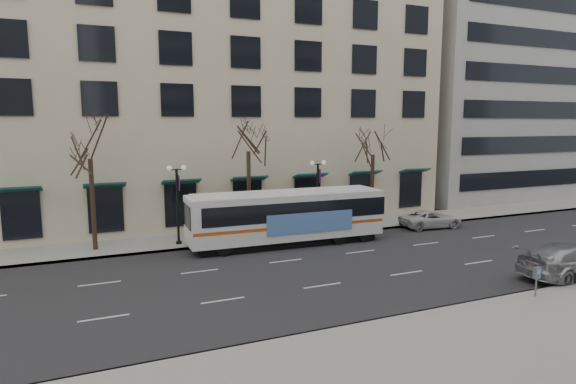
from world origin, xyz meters
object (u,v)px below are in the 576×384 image
tree_far_left (89,143)px  lamp_post_right (318,192)px  tree_far_mid (248,137)px  city_bus (288,216)px  silver_car (572,260)px  white_pickup (431,219)px  tree_far_right (373,142)px  lamp_post_left (178,201)px  pay_station (537,275)px

tree_far_left → lamp_post_right: 15.48m
tree_far_mid → lamp_post_right: size_ratio=1.64×
city_bus → silver_car: size_ratio=2.12×
white_pickup → tree_far_right: bearing=59.6°
lamp_post_left → lamp_post_right: (10.00, 0.00, 0.00)m
tree_far_mid → white_pickup: tree_far_mid is taller
silver_car → pay_station: size_ratio=4.53×
silver_car → white_pickup: (1.19, 12.36, -0.23)m
lamp_post_left → lamp_post_right: bearing=0.0°
tree_far_left → lamp_post_right: (15.01, -0.60, -3.75)m
white_pickup → tree_far_left: bearing=89.2°
tree_far_right → lamp_post_right: size_ratio=1.55×
tree_far_right → lamp_post_right: 6.11m
silver_car → pay_station: bearing=109.9°
silver_car → lamp_post_left: bearing=51.1°
tree_far_right → city_bus: tree_far_right is taller
tree_far_mid → pay_station: size_ratio=6.35×
city_bus → silver_car: (10.75, -11.96, -1.02)m
tree_far_mid → lamp_post_left: tree_far_mid is taller
city_bus → white_pickup: (11.94, 0.41, -1.25)m
city_bus → white_pickup: 12.01m
pay_station → lamp_post_right: bearing=106.7°
tree_far_mid → tree_far_right: bearing=-0.0°
lamp_post_right → tree_far_left: bearing=177.7°
lamp_post_left → tree_far_right: bearing=2.3°
tree_far_right → pay_station: size_ratio=5.99×
white_pickup → pay_station: 15.02m
lamp_post_left → pay_station: (12.96, -15.92, -1.82)m
tree_far_right → tree_far_mid: bearing=180.0°
tree_far_mid → tree_far_right: tree_far_mid is taller
tree_far_mid → silver_car: tree_far_mid is taller
city_bus → tree_far_left: bearing=167.3°
lamp_post_right → silver_car: 16.29m
tree_far_left → white_pickup: bearing=-6.3°
tree_far_left → white_pickup: (23.60, -2.60, -6.04)m
lamp_post_right → white_pickup: bearing=-13.1°
city_bus → tree_far_mid: bearing=120.6°
tree_far_left → tree_far_mid: tree_far_mid is taller
tree_far_right → lamp_post_right: bearing=-173.1°
lamp_post_right → city_bus: size_ratio=0.40×
tree_far_right → silver_car: 16.14m
tree_far_right → lamp_post_left: tree_far_right is taller
tree_far_mid → silver_car: size_ratio=1.40×
white_pickup → pay_station: pay_station is taller
tree_far_mid → city_bus: 6.06m
white_pickup → pay_station: size_ratio=3.50×
tree_far_mid → tree_far_right: 10.01m
pay_station → tree_far_right: bearing=89.2°
silver_car → tree_far_left: bearing=56.9°
tree_far_left → lamp_post_left: 6.29m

